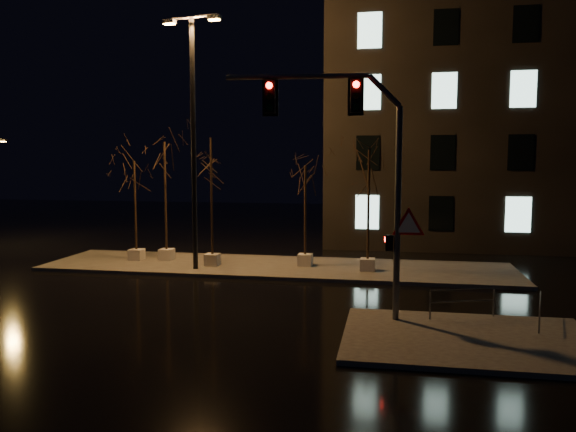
# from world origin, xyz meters

# --- Properties ---
(ground) EXTENTS (90.00, 90.00, 0.00)m
(ground) POSITION_xyz_m (0.00, 0.00, 0.00)
(ground) COLOR black
(ground) RESTS_ON ground
(median) EXTENTS (22.00, 5.00, 0.15)m
(median) POSITION_xyz_m (0.00, 6.00, 0.07)
(median) COLOR #423F3A
(median) RESTS_ON ground
(sidewalk_corner) EXTENTS (7.00, 5.00, 0.15)m
(sidewalk_corner) POSITION_xyz_m (7.50, -3.50, 0.07)
(sidewalk_corner) COLOR #423F3A
(sidewalk_corner) RESTS_ON ground
(building) EXTENTS (25.00, 12.00, 15.00)m
(building) POSITION_xyz_m (14.00, 18.00, 7.50)
(building) COLOR black
(building) RESTS_ON ground
(tree_0) EXTENTS (1.80, 1.80, 5.04)m
(tree_0) POSITION_xyz_m (-7.09, 6.15, 3.98)
(tree_0) COLOR beige
(tree_0) RESTS_ON median
(tree_1) EXTENTS (1.80, 1.80, 6.00)m
(tree_1) POSITION_xyz_m (-5.65, 6.51, 4.70)
(tree_1) COLOR beige
(tree_1) RESTS_ON median
(tree_2) EXTENTS (1.80, 1.80, 6.15)m
(tree_2) POSITION_xyz_m (-2.95, 5.49, 4.81)
(tree_2) COLOR beige
(tree_2) RESTS_ON median
(tree_3) EXTENTS (1.80, 1.80, 4.83)m
(tree_3) POSITION_xyz_m (1.36, 6.23, 3.82)
(tree_3) COLOR beige
(tree_3) RESTS_ON median
(tree_4) EXTENTS (1.80, 1.80, 5.55)m
(tree_4) POSITION_xyz_m (4.31, 5.54, 4.36)
(tree_4) COLOR beige
(tree_4) RESTS_ON median
(traffic_signal_mast) EXTENTS (6.19, 0.65, 7.57)m
(traffic_signal_mast) POSITION_xyz_m (4.26, -2.19, 5.12)
(traffic_signal_mast) COLOR #54575C
(traffic_signal_mast) RESTS_ON sidewalk_corner
(streetlight_main) EXTENTS (2.81, 0.76, 11.26)m
(streetlight_main) POSITION_xyz_m (-3.47, 4.60, 6.64)
(streetlight_main) COLOR black
(streetlight_main) RESTS_ON median
(guard_rail_a) EXTENTS (2.06, 0.74, 0.94)m
(guard_rail_a) POSITION_xyz_m (7.55, -1.55, 0.76)
(guard_rail_a) COLOR #54575C
(guard_rail_a) RESTS_ON sidewalk_corner
(guard_rail_b) EXTENTS (0.49, 1.77, 0.86)m
(guard_rail_b) POSITION_xyz_m (9.75, -1.94, 0.71)
(guard_rail_b) COLOR #54575C
(guard_rail_b) RESTS_ON sidewalk_corner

